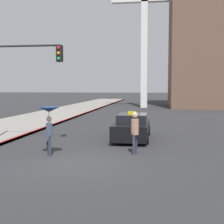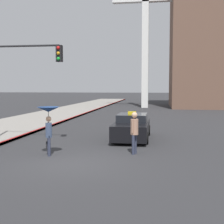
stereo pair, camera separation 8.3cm
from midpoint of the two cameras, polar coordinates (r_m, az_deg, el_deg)
The scene contains 7 objects.
ground_plane at distance 11.95m, azimuth -7.58°, elevation -9.28°, with size 300.00×300.00×0.00m, color #2D2D30.
taxi at distance 17.21m, azimuth 3.55°, elevation -2.78°, with size 1.91×4.64×1.53m.
pedestrian_with_umbrella at distance 13.12m, azimuth -11.62°, elevation -0.97°, with size 0.93×0.93×2.04m.
pedestrian_man at distance 13.26m, azimuth 4.04°, elevation -3.11°, with size 0.42×0.47×1.80m.
traffic_light at distance 16.30m, azimuth -16.61°, elevation 7.15°, with size 3.85×0.38×5.18m.
building_tower_near at distance 48.33m, azimuth 17.19°, elevation 15.06°, with size 10.79×13.17×23.63m.
monument_cross at distance 44.57m, azimuth 5.92°, elevation 16.00°, with size 9.08×0.90×20.63m.
Camera 1 is at (3.15, -11.17, 2.85)m, focal length 50.00 mm.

